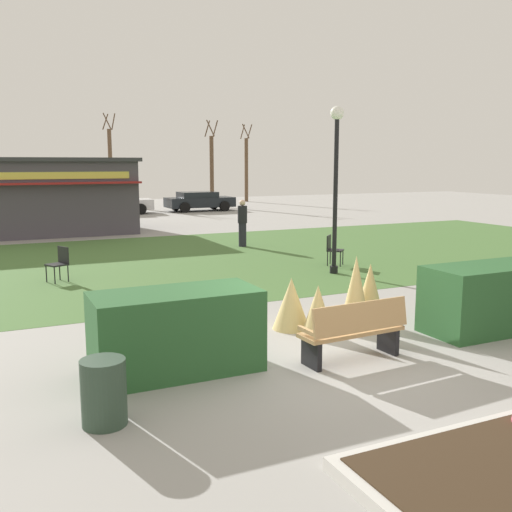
% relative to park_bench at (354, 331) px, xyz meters
% --- Properties ---
extents(ground_plane, '(80.00, 80.00, 0.00)m').
position_rel_park_bench_xyz_m(ground_plane, '(-0.47, 0.22, -0.48)').
color(ground_plane, '#999691').
extents(lawn_patch, '(36.00, 12.00, 0.01)m').
position_rel_park_bench_xyz_m(lawn_patch, '(-0.47, 9.94, -0.48)').
color(lawn_patch, '#446B33').
rests_on(lawn_patch, ground_plane).
extents(park_bench, '(1.73, 0.62, 0.95)m').
position_rel_park_bench_xyz_m(park_bench, '(0.00, 0.00, 0.00)').
color(park_bench, tan).
rests_on(park_bench, ground_plane).
extents(hedge_left, '(2.38, 1.10, 1.19)m').
position_rel_park_bench_xyz_m(hedge_left, '(-2.58, 0.72, 0.11)').
color(hedge_left, '#28562B').
rests_on(hedge_left, ground_plane).
extents(hedge_right, '(2.37, 1.10, 1.19)m').
position_rel_park_bench_xyz_m(hedge_right, '(3.11, 0.34, 0.12)').
color(hedge_right, '#28562B').
rests_on(hedge_right, ground_plane).
extents(ornamental_grass_behind_left, '(0.58, 0.58, 1.38)m').
position_rel_park_bench_xyz_m(ornamental_grass_behind_left, '(0.90, 1.28, 0.21)').
color(ornamental_grass_behind_left, tan).
rests_on(ornamental_grass_behind_left, ground_plane).
extents(ornamental_grass_behind_right, '(0.59, 0.59, 0.91)m').
position_rel_park_bench_xyz_m(ornamental_grass_behind_right, '(0.17, 1.34, -0.03)').
color(ornamental_grass_behind_right, tan).
rests_on(ornamental_grass_behind_right, ground_plane).
extents(ornamental_grass_behind_center, '(0.63, 0.63, 1.16)m').
position_rel_park_bench_xyz_m(ornamental_grass_behind_center, '(1.40, 1.54, 0.10)').
color(ornamental_grass_behind_center, tan).
rests_on(ornamental_grass_behind_center, ground_plane).
extents(ornamental_grass_behind_far, '(0.69, 0.69, 0.94)m').
position_rel_park_bench_xyz_m(ornamental_grass_behind_far, '(-0.04, 1.94, -0.01)').
color(ornamental_grass_behind_far, tan).
rests_on(ornamental_grass_behind_far, ground_plane).
extents(lamppost_mid, '(0.36, 0.36, 4.47)m').
position_rel_park_bench_xyz_m(lamppost_mid, '(3.57, 6.13, 2.31)').
color(lamppost_mid, black).
rests_on(lamppost_mid, ground_plane).
extents(trash_bin, '(0.52, 0.52, 0.78)m').
position_rel_park_bench_xyz_m(trash_bin, '(-3.85, -0.58, -0.09)').
color(trash_bin, '#2D4233').
rests_on(trash_bin, ground_plane).
extents(food_kiosk, '(8.27, 5.18, 3.21)m').
position_rel_park_bench_xyz_m(food_kiosk, '(-3.11, 19.37, 1.13)').
color(food_kiosk, '#47424C').
rests_on(food_kiosk, ground_plane).
extents(cafe_chair_west, '(0.59, 0.59, 0.89)m').
position_rel_park_bench_xyz_m(cafe_chair_west, '(-3.36, 8.13, 0.05)').
color(cafe_chair_west, black).
rests_on(cafe_chair_west, ground_plane).
extents(cafe_chair_east, '(0.62, 0.62, 0.89)m').
position_rel_park_bench_xyz_m(cafe_chair_east, '(4.21, 7.22, 0.05)').
color(cafe_chair_east, black).
rests_on(cafe_chair_east, ground_plane).
extents(person_strolling, '(0.34, 0.34, 1.69)m').
position_rel_park_bench_xyz_m(person_strolling, '(3.36, 11.88, 0.38)').
color(person_strolling, '#23232D').
rests_on(person_strolling, ground_plane).
extents(parked_car_west_slot, '(4.25, 2.16, 1.20)m').
position_rel_park_bench_xyz_m(parked_car_west_slot, '(-3.34, 27.34, 0.16)').
color(parked_car_west_slot, maroon).
rests_on(parked_car_west_slot, ground_plane).
extents(parked_car_center_slot, '(4.30, 2.26, 1.20)m').
position_rel_park_bench_xyz_m(parked_car_center_slot, '(1.92, 27.34, 0.16)').
color(parked_car_center_slot, silver).
rests_on(parked_car_center_slot, ground_plane).
extents(parked_car_east_slot, '(4.22, 2.10, 1.20)m').
position_rel_park_bench_xyz_m(parked_car_east_slot, '(7.16, 27.34, 0.16)').
color(parked_car_east_slot, black).
rests_on(parked_car_east_slot, ground_plane).
extents(tree_left_bg, '(0.91, 0.96, 5.87)m').
position_rel_park_bench_xyz_m(tree_left_bg, '(9.24, 30.56, 2.09)').
color(tree_left_bg, brown).
rests_on(tree_left_bg, ground_plane).
extents(tree_right_bg, '(0.91, 0.96, 6.38)m').
position_rel_park_bench_xyz_m(tree_right_bg, '(3.06, 34.25, 2.34)').
color(tree_right_bg, brown).
rests_on(tree_right_bg, ground_plane).
extents(tree_center_bg, '(0.91, 0.96, 5.93)m').
position_rel_park_bench_xyz_m(tree_center_bg, '(13.47, 34.20, 2.12)').
color(tree_center_bg, brown).
rests_on(tree_center_bg, ground_plane).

